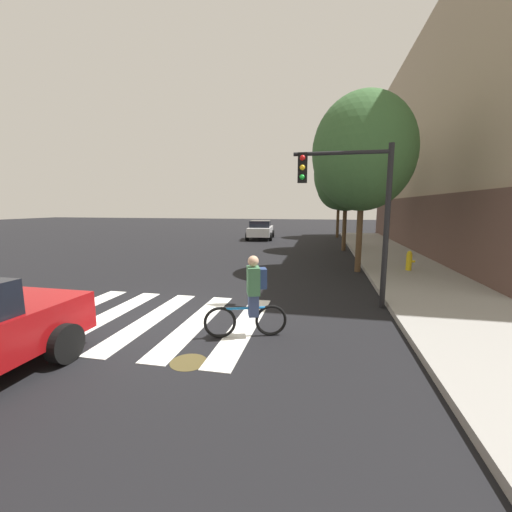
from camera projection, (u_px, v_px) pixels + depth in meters
The scene contains 10 objects.
ground_plane at pixel (158, 320), 7.54m from camera, with size 120.00×120.00×0.00m, color black.
crosswalk_stripes at pixel (151, 319), 7.57m from camera, with size 5.11×4.06×0.01m.
manhole_cover at pixel (189, 362), 5.48m from camera, with size 0.64×0.64×0.01m, color #473D1E.
sedan_mid at pixel (261, 230), 25.98m from camera, with size 2.36×4.51×1.51m.
cyclist at pixel (252, 297), 6.44m from camera, with size 1.64×0.60×1.69m.
traffic_light_near at pixel (354, 198), 8.15m from camera, with size 2.47×0.28×4.20m.
fire_hydrant at pixel (409, 261), 12.57m from camera, with size 0.33×0.22×0.78m.
street_tree_near at pixel (363, 152), 12.37m from camera, with size 3.94×3.94×7.01m.
street_tree_mid at pixel (347, 174), 18.65m from camera, with size 3.79×3.79×6.74m.
street_tree_far at pixel (339, 184), 26.70m from camera, with size 3.74×3.74×6.66m.
Camera 1 is at (3.74, -6.59, 2.66)m, focal length 22.32 mm.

